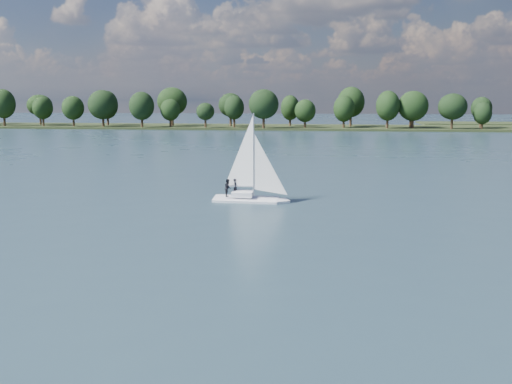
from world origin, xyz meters
TOP-DOWN VIEW (x-y plane):
  - ground at (0.00, 100.00)m, footprint 700.00×700.00m
  - far_shore at (0.00, 212.00)m, footprint 660.00×40.00m
  - sailboat at (1.39, 47.05)m, footprint 7.69×2.43m
  - treeline at (-13.88, 208.69)m, footprint 562.92×74.34m

SIDE VIEW (x-z plane):
  - ground at x=0.00m, z-range 0.00..0.00m
  - far_shore at x=0.00m, z-range -0.75..0.75m
  - sailboat at x=1.39m, z-range -2.22..7.80m
  - treeline at x=-13.88m, z-range -0.89..16.98m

